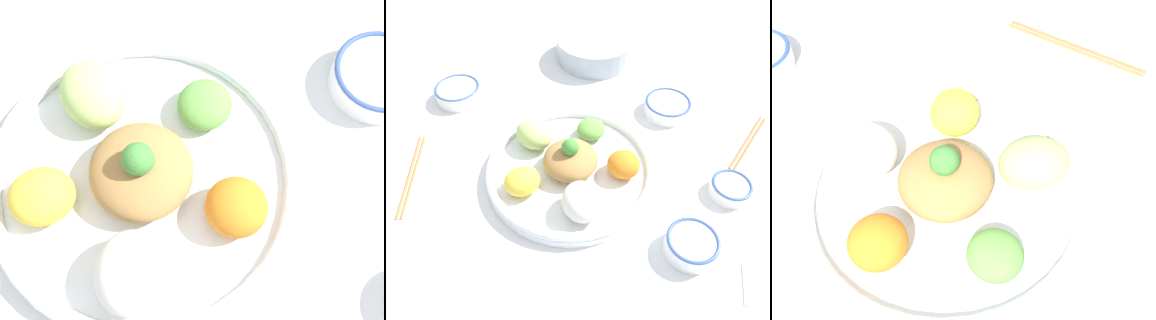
# 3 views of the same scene
# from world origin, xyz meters

# --- Properties ---
(ground_plane) EXTENTS (2.40, 2.40, 0.00)m
(ground_plane) POSITION_xyz_m (0.00, 0.00, 0.00)
(ground_plane) COLOR white
(salad_platter) EXTENTS (0.37, 0.37, 0.11)m
(salad_platter) POSITION_xyz_m (0.03, -0.03, 0.03)
(salad_platter) COLOR white
(salad_platter) RESTS_ON ground_plane
(rice_bowl_blue) EXTENTS (0.12, 0.12, 0.04)m
(rice_bowl_blue) POSITION_xyz_m (0.34, -0.13, 0.02)
(rice_bowl_blue) COLOR white
(rice_bowl_blue) RESTS_ON ground_plane
(sauce_bowl_dark) EXTENTS (0.10, 0.10, 0.04)m
(sauce_bowl_dark) POSITION_xyz_m (0.00, -0.33, 0.02)
(sauce_bowl_dark) COLOR white
(sauce_bowl_dark) RESTS_ON ground_plane
(rice_bowl_plain) EXTENTS (0.12, 0.12, 0.04)m
(rice_bowl_plain) POSITION_xyz_m (0.09, 0.36, 0.02)
(rice_bowl_plain) COLOR white
(rice_bowl_plain) RESTS_ON ground_plane
(sauce_bowl_far) EXTENTS (0.08, 0.08, 0.03)m
(sauce_bowl_far) POSITION_xyz_m (0.17, -0.35, 0.02)
(sauce_bowl_far) COLOR white
(sauce_bowl_far) RESTS_ON ground_plane
(side_serving_bowl) EXTENTS (0.23, 0.23, 0.07)m
(side_serving_bowl) POSITION_xyz_m (0.46, 0.16, 0.04)
(side_serving_bowl) COLOR #A8B2BC
(side_serving_bowl) RESTS_ON ground_plane
(chopsticks_pair_near) EXTENTS (0.20, 0.16, 0.01)m
(chopsticks_pair_near) POSITION_xyz_m (-0.16, 0.26, 0.00)
(chopsticks_pair_near) COLOR #9E6B3D
(chopsticks_pair_near) RESTS_ON ground_plane
(chopsticks_pair_far) EXTENTS (0.21, 0.03, 0.01)m
(chopsticks_pair_far) POSITION_xyz_m (0.35, -0.34, 0.00)
(chopsticks_pair_far) COLOR #9E6B3D
(chopsticks_pair_far) RESTS_ON ground_plane
(serving_spoon_main) EXTENTS (0.13, 0.07, 0.01)m
(serving_spoon_main) POSITION_xyz_m (-0.05, -0.45, 0.00)
(serving_spoon_main) COLOR beige
(serving_spoon_main) RESTS_ON ground_plane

